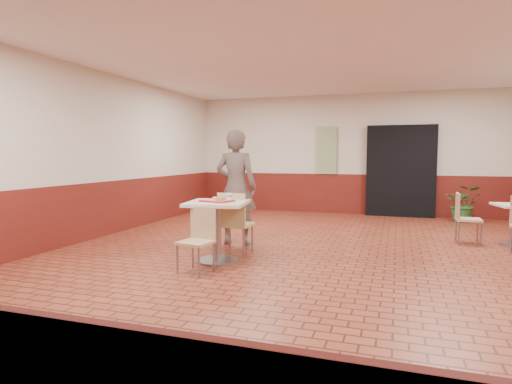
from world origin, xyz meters
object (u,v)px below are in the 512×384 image
(long_john_donut, at_px, (221,199))
(chair_second_left, at_px, (464,215))
(serving_tray, at_px, (217,201))
(ring_donut, at_px, (216,198))
(paper_cup, at_px, (229,196))
(chair_main_back, at_px, (234,220))
(customer, at_px, (236,187))
(potted_plant, at_px, (464,204))
(chair_main_front, at_px, (199,236))
(main_table, at_px, (217,221))

(long_john_donut, bearing_deg, chair_second_left, 37.38)
(chair_second_left, bearing_deg, serving_tray, 126.13)
(ring_donut, height_order, paper_cup, paper_cup)
(chair_main_back, height_order, paper_cup, paper_cup)
(paper_cup, bearing_deg, serving_tray, -142.33)
(ring_donut, bearing_deg, customer, 95.86)
(ring_donut, distance_m, potted_plant, 6.25)
(serving_tray, height_order, ring_donut, ring_donut)
(ring_donut, xyz_separation_m, paper_cup, (0.20, 0.02, 0.03))
(chair_main_back, relative_size, customer, 0.49)
(chair_main_back, height_order, serving_tray, chair_main_back)
(chair_main_front, xyz_separation_m, serving_tray, (0.03, 0.53, 0.40))
(chair_main_front, relative_size, potted_plant, 1.01)
(customer, distance_m, paper_cup, 1.13)
(chair_main_back, relative_size, potted_plant, 1.14)
(chair_main_back, xyz_separation_m, long_john_donut, (0.01, -0.52, 0.37))
(chair_main_back, height_order, ring_donut, chair_main_back)
(main_table, height_order, ring_donut, ring_donut)
(paper_cup, bearing_deg, main_table, -142.33)
(potted_plant, bearing_deg, chair_second_left, -97.58)
(chair_main_back, relative_size, ring_donut, 9.75)
(main_table, relative_size, customer, 0.44)
(chair_main_front, bearing_deg, ring_donut, 102.17)
(chair_main_front, height_order, serving_tray, serving_tray)
(main_table, distance_m, customer, 1.26)
(potted_plant, bearing_deg, main_table, -127.10)
(ring_donut, relative_size, chair_second_left, 0.11)
(main_table, xyz_separation_m, customer, (-0.17, 1.19, 0.38))
(customer, bearing_deg, chair_main_front, 93.43)
(serving_tray, xyz_separation_m, long_john_donut, (0.09, -0.06, 0.03))
(paper_cup, relative_size, chair_second_left, 0.10)
(potted_plant, bearing_deg, paper_cup, -126.67)
(main_table, relative_size, chair_main_back, 0.90)
(chair_main_front, bearing_deg, customer, 103.88)
(serving_tray, distance_m, long_john_donut, 0.11)
(serving_tray, height_order, chair_second_left, serving_tray)
(customer, height_order, potted_plant, customer)
(potted_plant, bearing_deg, ring_donut, -128.03)
(chair_main_front, height_order, potted_plant, chair_main_front)
(customer, height_order, paper_cup, customer)
(chair_main_front, relative_size, customer, 0.43)
(chair_main_front, relative_size, chair_second_left, 0.97)
(serving_tray, xyz_separation_m, potted_plant, (3.78, 5.00, -0.45))
(long_john_donut, bearing_deg, chair_main_back, 91.36)
(chair_main_front, xyz_separation_m, customer, (-0.15, 1.72, 0.49))
(chair_main_front, distance_m, customer, 1.80)
(customer, relative_size, ring_donut, 19.84)
(ring_donut, relative_size, potted_plant, 0.12)
(paper_cup, bearing_deg, customer, 106.03)
(customer, relative_size, chair_second_left, 2.25)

